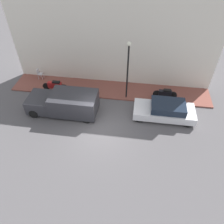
{
  "coord_description": "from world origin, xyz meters",
  "views": [
    {
      "loc": [
        -9.93,
        -2.22,
        10.88
      ],
      "look_at": [
        1.13,
        -0.65,
        0.6
      ],
      "focal_mm": 35.0,
      "sensor_mm": 36.0,
      "label": 1
    }
  ],
  "objects": [
    {
      "name": "motorcycle_black",
      "position": [
        3.86,
        -4.4,
        0.55
      ],
      "size": [
        0.3,
        1.85,
        0.81
      ],
      "color": "black",
      "rests_on": "sidewalk"
    },
    {
      "name": "parked_car",
      "position": [
        1.84,
        -4.32,
        0.6
      ],
      "size": [
        1.82,
        4.26,
        1.23
      ],
      "color": "silver",
      "rests_on": "ground_plane"
    },
    {
      "name": "ground_plane",
      "position": [
        0.0,
        0.0,
        0.0
      ],
      "size": [
        60.0,
        60.0,
        0.0
      ],
      "primitive_type": "plane",
      "color": "#514F51"
    },
    {
      "name": "motorcycle_red",
      "position": [
        3.64,
        4.34,
        0.57
      ],
      "size": [
        0.3,
        2.09,
        0.87
      ],
      "color": "#B21E1E",
      "rests_on": "sidewalk"
    },
    {
      "name": "building_facade",
      "position": [
        5.74,
        0.0,
        3.76
      ],
      "size": [
        0.3,
        16.07,
        7.53
      ],
      "color": "silver",
      "rests_on": "ground_plane"
    },
    {
      "name": "delivery_van",
      "position": [
        1.35,
        2.85,
        0.84
      ],
      "size": [
        2.02,
        4.98,
        1.62
      ],
      "color": "#2D2D33",
      "rests_on": "ground_plane"
    },
    {
      "name": "cafe_chair",
      "position": [
        5.11,
        6.24,
        0.63
      ],
      "size": [
        0.4,
        0.4,
        0.92
      ],
      "color": "silver",
      "rests_on": "sidewalk"
    },
    {
      "name": "streetlamp",
      "position": [
        3.58,
        -1.43,
        2.9
      ],
      "size": [
        0.29,
        0.29,
        4.57
      ],
      "color": "black",
      "rests_on": "sidewalk"
    },
    {
      "name": "sidewalk",
      "position": [
        4.4,
        0.0,
        0.05
      ],
      "size": [
        2.37,
        16.07,
        0.11
      ],
      "color": "brown",
      "rests_on": "ground_plane"
    }
  ]
}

